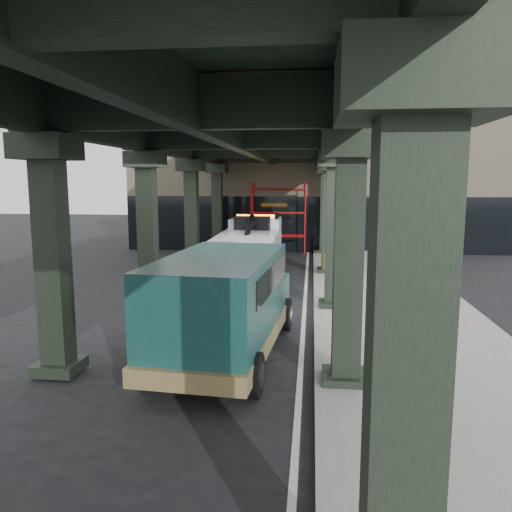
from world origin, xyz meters
The scene contains 8 objects.
ground centered at (0.00, 0.00, 0.00)m, with size 90.00×90.00×0.00m, color black.
sidewalk centered at (4.50, 2.00, 0.07)m, with size 5.00×40.00×0.15m, color gray.
lane_stripe centered at (1.70, 2.00, 0.01)m, with size 0.12×38.00×0.01m, color silver.
viaduct centered at (-0.40, 2.00, 5.46)m, with size 7.40×32.00×6.40m.
building centered at (2.00, 20.00, 4.00)m, with size 22.00×10.00×8.00m, color #C6B793.
scaffolding centered at (0.00, 14.64, 2.11)m, with size 3.08×0.88×4.00m.
tow_truck centered at (-0.68, 7.50, 1.30)m, with size 2.57×8.21×2.67m.
towed_van centered at (-0.06, -2.66, 1.32)m, with size 2.85×6.24×2.46m.
Camera 1 is at (1.90, -13.61, 4.09)m, focal length 35.00 mm.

